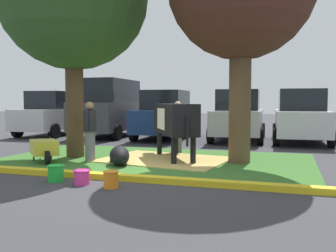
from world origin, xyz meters
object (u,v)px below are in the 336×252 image
at_px(calf_lying, 119,155).
at_px(bucket_pink, 82,177).
at_px(bucket_orange, 111,179).
at_px(sedan_red, 239,116).
at_px(sedan_blue, 166,115).
at_px(person_handler, 90,130).
at_px(wheelbarrow, 44,148).
at_px(suv_dark_grey, 110,108).
at_px(sedan_silver, 54,114).
at_px(person_visitor_near, 178,126).
at_px(bucket_green, 56,173).
at_px(hatchback_white, 301,117).
at_px(cow_holstein, 174,119).

distance_m(calf_lying, bucket_pink, 2.20).
xyz_separation_m(bucket_orange, sedan_red, (1.14, 9.12, 0.82)).
distance_m(calf_lying, sedan_blue, 6.72).
distance_m(person_handler, sedan_red, 7.24).
bearing_deg(calf_lying, wheelbarrow, -172.33).
height_order(wheelbarrow, suv_dark_grey, suv_dark_grey).
distance_m(sedan_silver, sedan_red, 8.43).
height_order(person_visitor_near, bucket_green, person_visitor_near).
relative_size(bucket_green, hatchback_white, 0.07).
xyz_separation_m(suv_dark_grey, sedan_red, (5.64, 0.05, -0.29)).
bearing_deg(bucket_green, sedan_blue, 93.76).
xyz_separation_m(cow_holstein, sedan_red, (1.04, 5.52, -0.10)).
xyz_separation_m(calf_lying, sedan_silver, (-6.37, 6.58, 0.75)).
height_order(sedan_silver, hatchback_white, same).
relative_size(wheelbarrow, bucket_green, 4.08).
relative_size(cow_holstein, bucket_orange, 9.11).
height_order(cow_holstein, suv_dark_grey, suv_dark_grey).
xyz_separation_m(bucket_pink, sedan_silver, (-6.61, 8.77, 0.84)).
height_order(person_visitor_near, sedan_red, sedan_red).
distance_m(person_visitor_near, hatchback_white, 5.61).
bearing_deg(sedan_silver, cow_holstein, -35.55).
height_order(sedan_blue, sedan_red, same).
bearing_deg(wheelbarrow, hatchback_white, 47.79).
bearing_deg(bucket_pink, hatchback_white, 65.06).
bearing_deg(hatchback_white, sedan_silver, -179.08).
distance_m(cow_holstein, suv_dark_grey, 7.15).
xyz_separation_m(calf_lying, wheelbarrow, (-1.97, -0.27, 0.15)).
relative_size(cow_holstein, bucket_pink, 8.93).
relative_size(calf_lying, bucket_pink, 4.07).
xyz_separation_m(bucket_pink, sedan_blue, (-1.18, 8.80, 0.84)).
bearing_deg(sedan_silver, sedan_red, 1.62).
bearing_deg(sedan_silver, suv_dark_grey, 3.89).
bearing_deg(sedan_blue, bucket_orange, -78.31).
xyz_separation_m(person_visitor_near, bucket_green, (-1.14, -4.61, -0.67)).
distance_m(wheelbarrow, sedan_silver, 8.16).
distance_m(bucket_orange, sedan_silver, 11.51).
bearing_deg(wheelbarrow, sedan_red, 60.42).
relative_size(person_visitor_near, bucket_orange, 4.99).
height_order(bucket_pink, suv_dark_grey, suv_dark_grey).
height_order(suv_dark_grey, hatchback_white, suv_dark_grey).
height_order(calf_lying, sedan_blue, sedan_blue).
relative_size(bucket_green, sedan_blue, 0.07).
xyz_separation_m(person_visitor_near, sedan_silver, (-7.14, 4.10, 0.15)).
relative_size(cow_holstein, person_handler, 1.83).
xyz_separation_m(calf_lying, sedan_red, (2.05, 6.82, 0.75)).
relative_size(sedan_silver, hatchback_white, 1.00).
distance_m(cow_holstein, sedan_red, 5.61).
bearing_deg(cow_holstein, bucket_green, -111.85).
relative_size(cow_holstein, suv_dark_grey, 0.61).
xyz_separation_m(bucket_pink, suv_dark_grey, (-3.83, 8.96, 1.13)).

